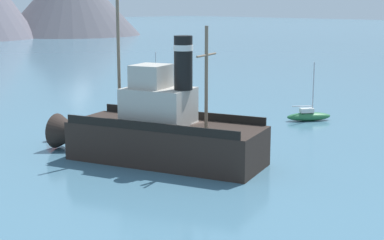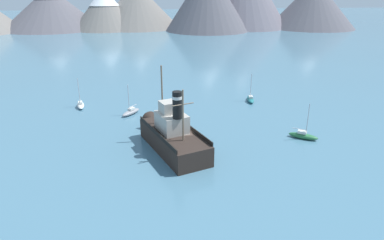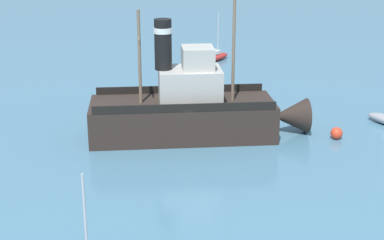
% 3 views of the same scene
% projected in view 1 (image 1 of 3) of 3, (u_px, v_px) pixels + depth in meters
% --- Properties ---
extents(ground_plane, '(600.00, 600.00, 0.00)m').
position_uv_depth(ground_plane, '(177.00, 159.00, 37.03)').
color(ground_plane, '#477289').
extents(old_tugboat, '(8.05, 14.72, 9.90)m').
position_uv_depth(old_tugboat, '(157.00, 132.00, 36.32)').
color(old_tugboat, '#2D231E').
rests_on(old_tugboat, ground).
extents(sailboat_green, '(3.73, 3.11, 4.90)m').
position_uv_depth(sailboat_green, '(309.00, 116.00, 49.11)').
color(sailboat_green, '#286B3D').
rests_on(sailboat_green, ground).
extents(sailboat_teal, '(1.71, 3.93, 4.90)m').
position_uv_depth(sailboat_teal, '(158.00, 97.00, 58.88)').
color(sailboat_teal, '#23757A').
rests_on(sailboat_teal, ground).
extents(mooring_buoy, '(0.79, 0.79, 0.79)m').
position_uv_depth(mooring_buoy, '(51.00, 136.00, 41.82)').
color(mooring_buoy, red).
rests_on(mooring_buoy, ground).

